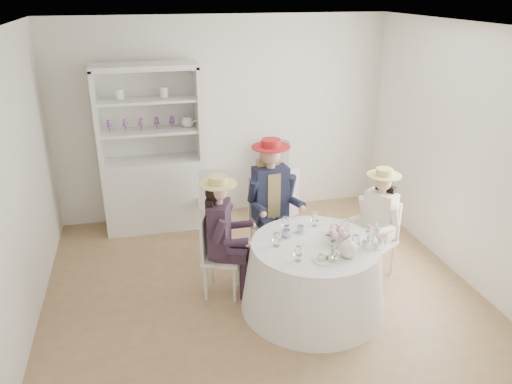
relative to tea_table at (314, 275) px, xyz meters
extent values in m
plane|color=olive|center=(-0.44, 0.52, -0.36)|extent=(4.50, 4.50, 0.00)
plane|color=white|center=(-0.44, 0.52, 2.34)|extent=(4.50, 4.50, 0.00)
plane|color=white|center=(-0.44, 2.52, 0.99)|extent=(4.50, 0.00, 4.50)
plane|color=white|center=(-0.44, -1.48, 0.99)|extent=(4.50, 0.00, 4.50)
plane|color=white|center=(-2.69, 0.52, 0.99)|extent=(0.00, 4.50, 4.50)
plane|color=white|center=(1.81, 0.52, 0.99)|extent=(0.00, 4.50, 4.50)
cone|color=white|center=(0.00, 0.00, -0.01)|extent=(1.45, 1.45, 0.70)
cylinder|color=white|center=(0.00, 0.00, 0.35)|extent=(1.25, 1.25, 0.02)
cube|color=silver|center=(-1.44, 2.22, 0.12)|extent=(1.36, 0.78, 0.96)
cube|color=silver|center=(-1.44, 2.43, 1.19)|extent=(1.25, 0.36, 1.17)
cube|color=silver|center=(-1.44, 2.22, 1.77)|extent=(1.36, 0.78, 0.06)
cube|color=silver|center=(-2.06, 2.22, 1.19)|extent=(0.16, 0.48, 1.17)
cube|color=silver|center=(-0.82, 2.22, 1.19)|extent=(0.16, 0.48, 1.17)
cube|color=silver|center=(-1.44, 2.22, 0.97)|extent=(1.26, 0.71, 0.03)
cube|color=silver|center=(-1.44, 2.22, 1.37)|extent=(1.26, 0.71, 0.03)
sphere|color=white|center=(-0.96, 2.22, 1.06)|extent=(0.15, 0.15, 0.15)
cube|color=silver|center=(0.26, 2.27, 0.00)|extent=(0.56, 0.56, 0.71)
cylinder|color=black|center=(0.26, 2.27, 0.52)|extent=(0.40, 0.40, 0.33)
cube|color=silver|center=(-0.85, 0.44, 0.07)|extent=(0.48, 0.48, 0.04)
cylinder|color=silver|center=(-0.76, 0.25, -0.15)|extent=(0.03, 0.03, 0.41)
cylinder|color=silver|center=(-0.65, 0.53, -0.15)|extent=(0.03, 0.03, 0.41)
cylinder|color=silver|center=(-1.04, 0.35, -0.15)|extent=(0.03, 0.03, 0.41)
cylinder|color=silver|center=(-0.94, 0.64, -0.15)|extent=(0.03, 0.03, 0.41)
cube|color=silver|center=(-1.01, 0.50, 0.32)|extent=(0.15, 0.34, 0.47)
cube|color=black|center=(-0.86, 0.45, 0.41)|extent=(0.29, 0.38, 0.54)
cube|color=black|center=(-0.77, 0.32, 0.14)|extent=(0.34, 0.22, 0.11)
cylinder|color=black|center=(-0.65, 0.28, -0.14)|extent=(0.09, 0.09, 0.43)
cylinder|color=black|center=(-0.90, 0.25, 0.48)|extent=(0.18, 0.14, 0.26)
cube|color=black|center=(-0.71, 0.48, 0.14)|extent=(0.34, 0.22, 0.11)
cylinder|color=black|center=(-0.59, 0.44, -0.14)|extent=(0.09, 0.09, 0.43)
cylinder|color=black|center=(-0.76, 0.62, 0.48)|extent=(0.18, 0.14, 0.26)
cylinder|color=#D8A889|center=(-0.86, 0.45, 0.70)|extent=(0.08, 0.08, 0.08)
sphere|color=#D8A889|center=(-0.86, 0.45, 0.81)|extent=(0.18, 0.18, 0.18)
sphere|color=black|center=(-0.90, 0.46, 0.79)|extent=(0.18, 0.18, 0.18)
cube|color=black|center=(-0.94, 0.48, 0.57)|extent=(0.15, 0.24, 0.36)
cylinder|color=#D4C267|center=(-0.86, 0.45, 0.89)|extent=(0.38, 0.38, 0.01)
cylinder|color=#D4C267|center=(-0.86, 0.45, 0.93)|extent=(0.19, 0.19, 0.08)
cube|color=silver|center=(-0.19, 0.94, 0.12)|extent=(0.47, 0.47, 0.04)
cylinder|color=silver|center=(-0.34, 0.75, -0.12)|extent=(0.04, 0.04, 0.47)
cylinder|color=silver|center=(0.00, 0.79, -0.12)|extent=(0.04, 0.04, 0.47)
cylinder|color=silver|center=(-0.38, 1.09, -0.12)|extent=(0.04, 0.04, 0.47)
cylinder|color=silver|center=(-0.04, 1.12, -0.12)|extent=(0.04, 0.04, 0.47)
cube|color=silver|center=(-0.21, 1.13, 0.41)|extent=(0.41, 0.08, 0.53)
cube|color=#1C2138|center=(-0.19, 0.96, 0.52)|extent=(0.41, 0.25, 0.62)
cube|color=tan|center=(-0.19, 0.96, 0.52)|extent=(0.17, 0.25, 0.53)
cube|color=#1C2138|center=(-0.27, 0.80, 0.21)|extent=(0.18, 0.38, 0.13)
cylinder|color=#1C2138|center=(-0.26, 0.65, -0.11)|extent=(0.11, 0.11, 0.49)
cylinder|color=#1C2138|center=(-0.41, 0.89, 0.59)|extent=(0.12, 0.19, 0.29)
cube|color=#1C2138|center=(-0.08, 0.82, 0.21)|extent=(0.18, 0.38, 0.13)
cylinder|color=#1C2138|center=(-0.07, 0.67, -0.11)|extent=(0.11, 0.11, 0.49)
cylinder|color=#1C2138|center=(0.03, 0.94, 0.59)|extent=(0.12, 0.19, 0.29)
cylinder|color=#D8A889|center=(-0.19, 0.96, 0.85)|extent=(0.10, 0.10, 0.09)
sphere|color=#D8A889|center=(-0.19, 0.96, 0.96)|extent=(0.20, 0.20, 0.20)
sphere|color=tan|center=(-0.20, 1.01, 0.95)|extent=(0.20, 0.20, 0.20)
cube|color=tan|center=(-0.20, 1.04, 0.70)|extent=(0.26, 0.11, 0.40)
cylinder|color=red|center=(-0.19, 0.96, 1.06)|extent=(0.43, 0.43, 0.01)
cylinder|color=red|center=(-0.19, 0.96, 1.10)|extent=(0.21, 0.21, 0.09)
cube|color=silver|center=(0.87, 0.40, 0.05)|extent=(0.50, 0.50, 0.04)
cylinder|color=silver|center=(0.67, 0.44, -0.16)|extent=(0.03, 0.03, 0.40)
cylinder|color=silver|center=(0.83, 0.20, -0.16)|extent=(0.03, 0.03, 0.40)
cylinder|color=silver|center=(0.91, 0.60, -0.16)|extent=(0.03, 0.03, 0.40)
cylinder|color=silver|center=(1.07, 0.36, -0.16)|extent=(0.03, 0.03, 0.40)
cube|color=silver|center=(1.01, 0.49, 0.29)|extent=(0.21, 0.30, 0.45)
cube|color=white|center=(0.88, 0.41, 0.38)|extent=(0.33, 0.37, 0.52)
cube|color=white|center=(0.73, 0.41, 0.12)|extent=(0.32, 0.27, 0.11)
cylinder|color=white|center=(0.63, 0.34, -0.15)|extent=(0.09, 0.09, 0.41)
cylinder|color=white|center=(0.75, 0.54, 0.44)|extent=(0.18, 0.15, 0.25)
cube|color=white|center=(0.82, 0.27, 0.12)|extent=(0.32, 0.27, 0.11)
cylinder|color=white|center=(0.72, 0.20, -0.15)|extent=(0.09, 0.09, 0.41)
cylinder|color=white|center=(0.96, 0.23, 0.44)|extent=(0.18, 0.15, 0.25)
cylinder|color=#D8A889|center=(0.88, 0.41, 0.66)|extent=(0.08, 0.08, 0.07)
sphere|color=#D8A889|center=(0.88, 0.41, 0.76)|extent=(0.17, 0.17, 0.17)
sphere|color=black|center=(0.92, 0.43, 0.75)|extent=(0.17, 0.17, 0.17)
cube|color=black|center=(0.94, 0.45, 0.53)|extent=(0.18, 0.22, 0.34)
cylinder|color=#D4C267|center=(0.88, 0.41, 0.84)|extent=(0.36, 0.36, 0.01)
cylinder|color=#D4C267|center=(0.88, 0.41, 0.88)|extent=(0.18, 0.18, 0.07)
cube|color=silver|center=(-0.71, 1.84, 0.09)|extent=(0.43, 0.43, 0.04)
cylinder|color=silver|center=(-0.53, 1.98, -0.14)|extent=(0.04, 0.04, 0.44)
cylinder|color=silver|center=(-0.85, 2.02, -0.14)|extent=(0.04, 0.04, 0.44)
cylinder|color=silver|center=(-0.57, 1.67, -0.14)|extent=(0.04, 0.04, 0.44)
cylinder|color=silver|center=(-0.88, 1.70, -0.14)|extent=(0.04, 0.04, 0.44)
cube|color=silver|center=(-0.73, 1.67, 0.36)|extent=(0.38, 0.07, 0.49)
imported|color=white|center=(-0.24, 0.19, 0.40)|extent=(0.12, 0.12, 0.07)
imported|color=white|center=(-0.07, 0.25, 0.40)|extent=(0.08, 0.08, 0.07)
imported|color=white|center=(0.26, 0.17, 0.40)|extent=(0.11, 0.11, 0.07)
imported|color=white|center=(0.21, -0.10, 0.39)|extent=(0.23, 0.23, 0.05)
sphere|color=pink|center=(0.29, -0.01, 0.44)|extent=(0.06, 0.06, 0.06)
sphere|color=white|center=(0.28, 0.02, 0.44)|extent=(0.06, 0.06, 0.06)
sphere|color=pink|center=(0.26, 0.04, 0.44)|extent=(0.06, 0.06, 0.06)
sphere|color=white|center=(0.23, 0.04, 0.44)|extent=(0.06, 0.06, 0.06)
sphere|color=pink|center=(0.20, 0.03, 0.44)|extent=(0.06, 0.06, 0.06)
sphere|color=white|center=(0.18, 0.00, 0.44)|extent=(0.06, 0.06, 0.06)
sphere|color=pink|center=(0.18, -0.03, 0.44)|extent=(0.06, 0.06, 0.06)
sphere|color=white|center=(0.20, -0.06, 0.44)|extent=(0.06, 0.06, 0.06)
sphere|color=pink|center=(0.23, -0.07, 0.44)|extent=(0.06, 0.06, 0.06)
sphere|color=white|center=(0.26, -0.06, 0.44)|extent=(0.06, 0.06, 0.06)
sphere|color=pink|center=(0.28, -0.04, 0.44)|extent=(0.06, 0.06, 0.06)
sphere|color=white|center=(0.21, -0.31, 0.44)|extent=(0.17, 0.17, 0.17)
cylinder|color=white|center=(0.31, -0.31, 0.45)|extent=(0.10, 0.03, 0.08)
cylinder|color=white|center=(0.21, -0.31, 0.52)|extent=(0.04, 0.04, 0.02)
cylinder|color=white|center=(-0.01, -0.31, 0.37)|extent=(0.26, 0.26, 0.01)
cube|color=beige|center=(-0.06, -0.33, 0.39)|extent=(0.06, 0.04, 0.03)
cube|color=beige|center=(-0.01, -0.31, 0.40)|extent=(0.07, 0.05, 0.03)
cube|color=beige|center=(0.04, -0.29, 0.39)|extent=(0.07, 0.06, 0.03)
cube|color=beige|center=(-0.03, -0.27, 0.40)|extent=(0.07, 0.07, 0.03)
cube|color=beige|center=(0.02, -0.35, 0.39)|extent=(0.06, 0.07, 0.03)
cylinder|color=white|center=(0.52, -0.17, 0.37)|extent=(0.23, 0.23, 0.01)
cylinder|color=white|center=(0.52, -0.17, 0.44)|extent=(0.02, 0.02, 0.15)
cylinder|color=white|center=(0.52, -0.17, 0.52)|extent=(0.17, 0.17, 0.01)
camera|label=1|loc=(-1.56, -4.02, 2.69)|focal=35.00mm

